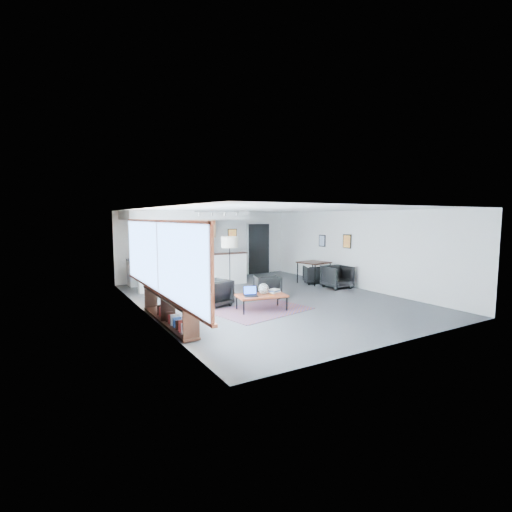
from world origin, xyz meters
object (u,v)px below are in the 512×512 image
laptop (250,293)px  armchair_left (214,291)px  ceramic_pot (263,289)px  coffee_table (262,296)px  floor_lamp (230,244)px  microwave (197,250)px  dining_chair_near (337,278)px  dining_chair_far (314,275)px  book_stack (274,291)px  armchair_right (267,285)px  dining_table (314,264)px

laptop → armchair_left: size_ratio=0.52×
ceramic_pot → coffee_table: bearing=-155.3°
floor_lamp → microwave: floor_lamp is taller
dining_chair_near → microwave: size_ratio=1.20×
dining_chair_far → ceramic_pot: bearing=56.7°
coffee_table → floor_lamp: floor_lamp is taller
book_stack → dining_chair_near: size_ratio=0.52×
coffee_table → microwave: size_ratio=2.29×
laptop → book_stack: laptop is taller
armchair_right → dining_chair_far: (2.69, 1.11, -0.07)m
coffee_table → armchair_right: (0.94, 1.22, -0.01)m
coffee_table → book_stack: book_stack is taller
laptop → dining_chair_near: bearing=36.0°
book_stack → armchair_right: 1.27m
armchair_right → dining_chair_near: size_ratio=1.04×
armchair_right → ceramic_pot: bearing=72.0°
coffee_table → laptop: bearing=-176.0°
coffee_table → laptop: size_ratio=3.28×
laptop → microwave: 5.25m
coffee_table → dining_chair_far: size_ratio=2.24×
dining_table → floor_lamp: bearing=-177.9°
coffee_table → armchair_left: 1.36m
coffee_table → floor_lamp: size_ratio=0.76×
ceramic_pot → armchair_left: 1.39m
coffee_table → ceramic_pot: 0.19m
book_stack → dining_chair_near: bearing=19.9°
microwave → coffee_table: bearing=-91.5°
microwave → armchair_left: bearing=-103.6°
book_stack → dining_table: (3.24, 2.32, 0.26)m
ceramic_pot → dining_table: dining_table is taller
armchair_left → dining_table: 4.71m
dining_table → microwave: microwave is taller
coffee_table → armchair_left: armchair_left is taller
ceramic_pot → dining_chair_near: (3.70, 1.24, -0.19)m
laptop → microwave: (0.61, 5.17, 0.65)m
armchair_right → microwave: size_ratio=1.25×
floor_lamp → dining_chair_far: (3.41, 0.07, -1.25)m
laptop → ceramic_pot: ceramic_pot is taller
armchair_right → floor_lamp: bearing=-37.2°
coffee_table → microwave: (0.30, 5.21, 0.75)m
book_stack → floor_lamp: floor_lamp is taller
dining_chair_near → microwave: microwave is taller
coffee_table → dining_table: size_ratio=1.26×
armchair_left → armchair_right: (1.79, 0.16, -0.03)m
dining_table → microwave: 4.41m
coffee_table → book_stack: bearing=19.3°
ceramic_pot → dining_chair_far: size_ratio=0.46×
ceramic_pot → dining_table: (3.58, 2.35, 0.16)m
ceramic_pot → armchair_right: armchair_right is taller
book_stack → armchair_right: armchair_right is taller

